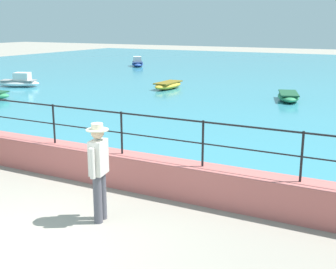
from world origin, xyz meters
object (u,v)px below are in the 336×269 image
object	(u,v)px
person_walking	(99,167)
boat_3	(288,96)
boat_1	(168,85)
boat_5	(19,82)
boat_2	(137,63)

from	to	relation	value
person_walking	boat_3	bearing A→B (deg)	89.78
person_walking	boat_1	xyz separation A→B (m)	(-6.37, 14.62, -0.72)
boat_1	boat_5	xyz separation A→B (m)	(-7.48, -3.04, 0.07)
boat_1	boat_2	xyz separation A→B (m)	(-8.08, 10.08, 0.07)
boat_1	boat_2	distance (m)	12.91
boat_5	boat_2	bearing A→B (deg)	92.59
boat_2	boat_5	size ratio (longest dim) A/B	0.98
boat_2	boat_3	bearing A→B (deg)	-36.86
boat_1	boat_5	world-z (taller)	boat_5
person_walking	boat_1	distance (m)	15.96
person_walking	boat_3	distance (m)	13.85
boat_1	boat_3	size ratio (longest dim) A/B	0.94
person_walking	boat_1	bearing A→B (deg)	113.53
boat_3	boat_5	size ratio (longest dim) A/B	1.00
boat_2	boat_3	distance (m)	18.12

